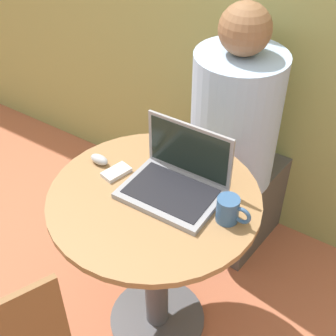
# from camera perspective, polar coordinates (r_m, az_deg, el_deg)

# --- Properties ---
(ground_plane) EXTENTS (12.00, 12.00, 0.00)m
(ground_plane) POSITION_cam_1_polar(r_m,az_deg,el_deg) (2.21, -1.30, -17.93)
(ground_plane) COLOR #B26042
(round_table) EXTENTS (0.75, 0.75, 0.76)m
(round_table) POSITION_cam_1_polar(r_m,az_deg,el_deg) (1.78, -1.56, -8.63)
(round_table) COLOR #4C4C51
(round_table) RESTS_ON ground_plane
(laptop) EXTENTS (0.34, 0.25, 0.23)m
(laptop) POSITION_cam_1_polar(r_m,az_deg,el_deg) (1.61, 1.05, -1.43)
(laptop) COLOR gray
(laptop) RESTS_ON round_table
(cell_phone) EXTENTS (0.08, 0.11, 0.02)m
(cell_phone) POSITION_cam_1_polar(r_m,az_deg,el_deg) (1.71, -6.31, -0.51)
(cell_phone) COLOR silver
(cell_phone) RESTS_ON round_table
(computer_mouse) EXTENTS (0.08, 0.04, 0.04)m
(computer_mouse) POSITION_cam_1_polar(r_m,az_deg,el_deg) (1.76, -8.37, 1.04)
(computer_mouse) COLOR #B2B2B7
(computer_mouse) RESTS_ON round_table
(coffee_cup) EXTENTS (0.12, 0.07, 0.09)m
(coffee_cup) POSITION_cam_1_polar(r_m,az_deg,el_deg) (1.52, 7.45, -5.10)
(coffee_cup) COLOR #335684
(coffee_cup) RESTS_ON round_table
(person_seated) EXTENTS (0.41, 0.60, 1.26)m
(person_seated) POSITION_cam_1_polar(r_m,az_deg,el_deg) (2.21, 8.52, 1.53)
(person_seated) COLOR #4C4742
(person_seated) RESTS_ON ground_plane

